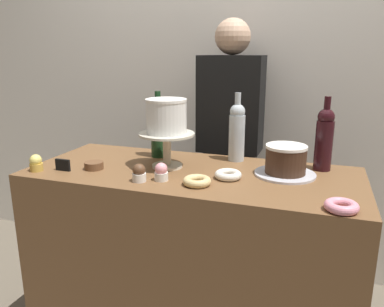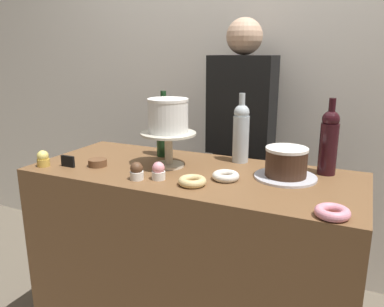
% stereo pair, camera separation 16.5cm
% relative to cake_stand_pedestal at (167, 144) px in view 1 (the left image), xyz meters
% --- Properties ---
extents(back_wall, '(6.00, 0.05, 2.60)m').
position_rel_cake_stand_pedestal_xyz_m(back_wall, '(0.13, 0.86, 0.28)').
color(back_wall, silver).
rests_on(back_wall, ground_plane).
extents(display_counter, '(1.45, 0.61, 0.91)m').
position_rel_cake_stand_pedestal_xyz_m(display_counter, '(0.13, -0.02, -0.56)').
color(display_counter, brown).
rests_on(display_counter, ground_plane).
extents(cake_stand_pedestal, '(0.25, 0.25, 0.16)m').
position_rel_cake_stand_pedestal_xyz_m(cake_stand_pedestal, '(0.00, 0.00, 0.00)').
color(cake_stand_pedestal, beige).
rests_on(cake_stand_pedestal, display_counter).
extents(white_layer_cake, '(0.18, 0.18, 0.15)m').
position_rel_cake_stand_pedestal_xyz_m(white_layer_cake, '(-0.00, 0.00, 0.13)').
color(white_layer_cake, white).
rests_on(white_layer_cake, cake_stand_pedestal).
extents(silver_serving_platter, '(0.26, 0.26, 0.01)m').
position_rel_cake_stand_pedestal_xyz_m(silver_serving_platter, '(0.52, 0.05, -0.10)').
color(silver_serving_platter, silver).
rests_on(silver_serving_platter, display_counter).
extents(chocolate_round_cake, '(0.17, 0.17, 0.12)m').
position_rel_cake_stand_pedestal_xyz_m(chocolate_round_cake, '(0.52, 0.05, -0.04)').
color(chocolate_round_cake, '#3D2619').
rests_on(chocolate_round_cake, silver_serving_platter).
extents(wine_bottle_dark_red, '(0.08, 0.08, 0.33)m').
position_rel_cake_stand_pedestal_xyz_m(wine_bottle_dark_red, '(0.67, 0.19, 0.04)').
color(wine_bottle_dark_red, black).
rests_on(wine_bottle_dark_red, display_counter).
extents(wine_bottle_green, '(0.08, 0.08, 0.33)m').
position_rel_cake_stand_pedestal_xyz_m(wine_bottle_green, '(-0.11, 0.16, 0.04)').
color(wine_bottle_green, '#193D1E').
rests_on(wine_bottle_green, display_counter).
extents(wine_bottle_clear, '(0.08, 0.08, 0.33)m').
position_rel_cake_stand_pedestal_xyz_m(wine_bottle_clear, '(0.27, 0.21, 0.04)').
color(wine_bottle_clear, '#B2BCC1').
rests_on(wine_bottle_clear, display_counter).
extents(cupcake_strawberry, '(0.06, 0.06, 0.07)m').
position_rel_cake_stand_pedestal_xyz_m(cupcake_strawberry, '(0.05, -0.18, -0.07)').
color(cupcake_strawberry, white).
rests_on(cupcake_strawberry, display_counter).
extents(cupcake_lemon, '(0.06, 0.06, 0.07)m').
position_rel_cake_stand_pedestal_xyz_m(cupcake_lemon, '(-0.52, -0.24, -0.07)').
color(cupcake_lemon, gold).
rests_on(cupcake_lemon, display_counter).
extents(cupcake_chocolate, '(0.06, 0.06, 0.07)m').
position_rel_cake_stand_pedestal_xyz_m(cupcake_chocolate, '(-0.03, -0.22, -0.07)').
color(cupcake_chocolate, white).
rests_on(cupcake_chocolate, display_counter).
extents(donut_glazed, '(0.11, 0.11, 0.03)m').
position_rel_cake_stand_pedestal_xyz_m(donut_glazed, '(0.20, -0.19, -0.09)').
color(donut_glazed, '#E0C17F').
rests_on(donut_glazed, display_counter).
extents(donut_pink, '(0.11, 0.11, 0.03)m').
position_rel_cake_stand_pedestal_xyz_m(donut_pink, '(0.73, -0.27, -0.09)').
color(donut_pink, pink).
rests_on(donut_pink, display_counter).
extents(donut_sugar, '(0.11, 0.11, 0.03)m').
position_rel_cake_stand_pedestal_xyz_m(donut_sugar, '(0.30, -0.07, -0.09)').
color(donut_sugar, silver).
rests_on(donut_sugar, display_counter).
extents(cookie_stack, '(0.08, 0.08, 0.03)m').
position_rel_cake_stand_pedestal_xyz_m(cookie_stack, '(-0.30, -0.13, -0.09)').
color(cookie_stack, brown).
rests_on(cookie_stack, display_counter).
extents(price_sign_chalkboard, '(0.07, 0.01, 0.05)m').
position_rel_cake_stand_pedestal_xyz_m(price_sign_chalkboard, '(-0.41, -0.20, -0.08)').
color(price_sign_chalkboard, black).
rests_on(price_sign_chalkboard, display_counter).
extents(barista_figure, '(0.36, 0.22, 1.60)m').
position_rel_cake_stand_pedestal_xyz_m(barista_figure, '(0.15, 0.62, -0.18)').
color(barista_figure, black).
rests_on(barista_figure, ground_plane).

